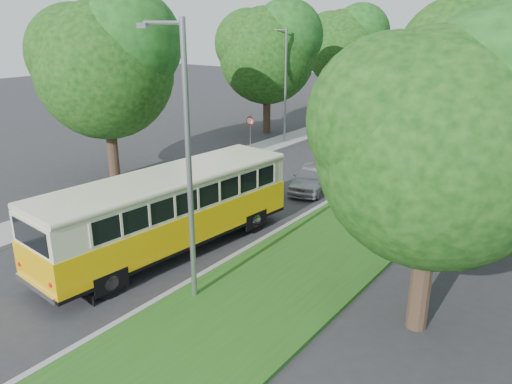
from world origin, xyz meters
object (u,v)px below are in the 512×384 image
Objects in this scene: car_silver at (311,178)px; car_white at (386,150)px; lamppost_far at (284,82)px; car_blue at (419,124)px; vintage_bus at (169,213)px; car_grey at (413,122)px; lamppost_near at (186,157)px.

car_silver is 7.17m from car_white.
car_blue is (6.56, 8.03, -3.35)m from lamppost_far.
car_white is (0.95, 7.10, 0.08)m from car_silver.
vintage_bus reaches higher than car_white.
car_silver is at bearing 91.58° from vintage_bus.
lamppost_near is at bearing -77.03° from car_grey.
vintage_bus is at bearing 145.98° from lamppost_near.
lamppost_far reaches higher than car_white.
car_silver is at bearing 101.78° from lamppost_near.
lamppost_near is at bearing -92.34° from car_white.
car_silver is 16.14m from car_grey.
car_grey is (-2.98, 26.97, -3.61)m from lamppost_near.
car_grey is (-0.17, 25.08, -0.72)m from vintage_bus.
car_blue is 0.77m from car_grey.
car_white is at bearing 89.74° from vintage_bus.
vintage_bus is 1.82× the size of car_grey.
car_blue is at bearing 90.32° from car_white.
car_white is (-1.31, 17.96, -3.65)m from lamppost_near.
car_white is at bearing -72.86° from car_grey.
car_white is 0.80× the size of car_grey.
vintage_bus is (-2.81, 1.90, -2.89)m from lamppost_near.
car_blue reaches higher than car_white.
car_blue reaches higher than car_grey.
vintage_bus is at bearing -109.28° from car_silver.
lamppost_near is at bearing -64.29° from lamppost_far.
lamppost_near is 20.53m from lamppost_far.
lamppost_far reaches higher than vintage_bus.
lamppost_far is 1.42× the size of car_blue.
lamppost_near is 0.80× the size of vintage_bus.
lamppost_far is 10.87m from car_grey.
lamppost_near reaches higher than lamppost_far.
car_white is at bearing -4.10° from lamppost_far.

